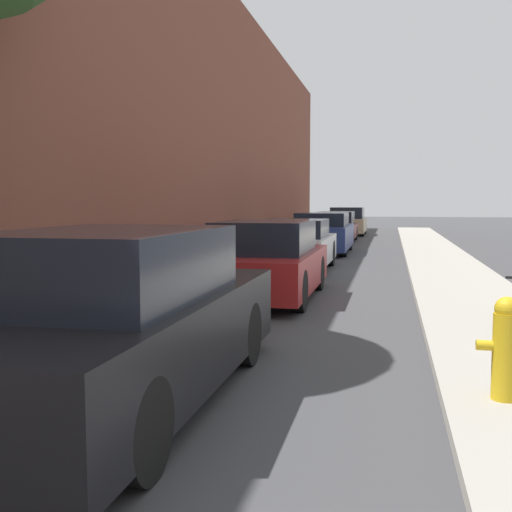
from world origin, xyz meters
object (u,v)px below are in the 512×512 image
Objects in this scene: parked_car_white at (296,245)px; parked_car_red at (266,262)px; parked_car_black at (117,322)px; fire_hydrant at (506,347)px; parked_car_maroon at (337,228)px; parked_car_champagne at (348,222)px; parked_car_navy at (323,233)px.

parked_car_red is at bearing -87.69° from parked_car_white.
parked_car_black reaches higher than parked_car_white.
parked_car_white is 10.94m from fire_hydrant.
parked_car_white is at bearing 92.31° from parked_car_red.
parked_car_red is 1.06× the size of parked_car_white.
parked_car_white is 11.68m from parked_car_maroon.
parked_car_black is 22.54m from parked_car_maroon.
parked_car_champagne reaches higher than fire_hydrant.
parked_car_champagne is (0.04, 11.92, 0.02)m from parked_car_navy.
parked_car_navy is at bearing -90.21° from parked_car_champagne.
parked_car_black is 28.34m from parked_car_champagne.
parked_car_black is 6.04m from parked_car_red.
parked_car_maroon is (0.06, 11.68, -0.01)m from parked_car_white.
parked_car_champagne is (0.09, 5.79, 0.06)m from parked_car_maroon.
parked_car_navy is 1.03× the size of parked_car_maroon.
fire_hydrant is (3.24, -27.88, -0.13)m from parked_car_champagne.
parked_car_black reaches higher than parked_car_red.
parked_car_champagne is 5.20× the size of fire_hydrant.
fire_hydrant is (3.30, 0.46, -0.16)m from parked_car_black.
parked_car_navy is 6.13m from parked_car_maroon.
parked_car_red is at bearing -89.52° from parked_car_maroon.
parked_car_black is at bearing -91.04° from parked_car_red.
parked_car_navy is at bearing 101.63° from fire_hydrant.
parked_car_champagne is at bearing 89.51° from parked_car_white.
parked_car_white is 5.55m from parked_car_navy.
parked_car_maroon is 0.97× the size of parked_car_champagne.
parked_car_navy is at bearing 89.93° from parked_car_black.
parked_car_black reaches higher than fire_hydrant.
fire_hydrant is (3.28, -15.96, -0.11)m from parked_car_navy.
parked_car_maroon is (-0.14, 16.50, -0.05)m from parked_car_red.
parked_car_red is 0.91× the size of parked_car_champagne.
fire_hydrant is at bearing 7.93° from parked_car_black.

